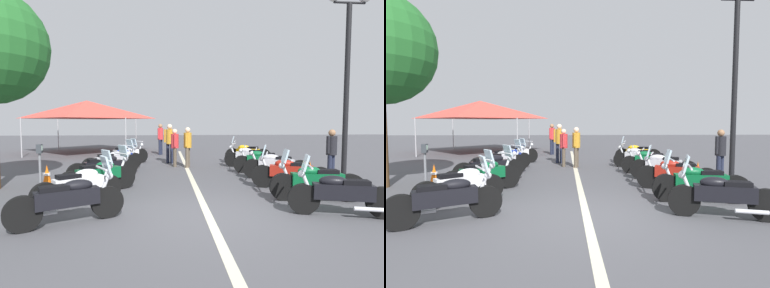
% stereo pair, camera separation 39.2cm
% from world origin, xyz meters
% --- Properties ---
extents(ground_plane, '(80.00, 80.00, 0.00)m').
position_xyz_m(ground_plane, '(0.00, 0.00, 0.00)').
color(ground_plane, '#4C4C51').
extents(lane_centre_stripe, '(18.55, 0.16, 0.01)m').
position_xyz_m(lane_centre_stripe, '(4.29, 0.00, 0.00)').
color(lane_centre_stripe, beige).
rests_on(lane_centre_stripe, ground_plane).
extents(motorcycle_left_row_0, '(1.12, 1.86, 1.20)m').
position_xyz_m(motorcycle_left_row_0, '(-0.26, 2.55, 0.46)').
color(motorcycle_left_row_0, black).
rests_on(motorcycle_left_row_0, ground_plane).
extents(motorcycle_left_row_1, '(1.35, 1.66, 1.20)m').
position_xyz_m(motorcycle_left_row_1, '(0.98, 2.71, 0.46)').
color(motorcycle_left_row_1, black).
rests_on(motorcycle_left_row_1, ground_plane).
extents(motorcycle_left_row_2, '(1.52, 1.74, 1.21)m').
position_xyz_m(motorcycle_left_row_2, '(2.21, 2.55, 0.47)').
color(motorcycle_left_row_2, black).
rests_on(motorcycle_left_row_2, ground_plane).
extents(motorcycle_left_row_3, '(1.36, 1.90, 1.01)m').
position_xyz_m(motorcycle_left_row_3, '(3.58, 2.72, 0.46)').
color(motorcycle_left_row_3, black).
rests_on(motorcycle_left_row_3, ground_plane).
extents(motorcycle_left_row_4, '(1.52, 1.79, 1.22)m').
position_xyz_m(motorcycle_left_row_4, '(4.90, 2.70, 0.48)').
color(motorcycle_left_row_4, black).
rests_on(motorcycle_left_row_4, ground_plane).
extents(motorcycle_left_row_5, '(1.30, 1.71, 1.20)m').
position_xyz_m(motorcycle_left_row_5, '(6.18, 2.66, 0.46)').
color(motorcycle_left_row_5, black).
rests_on(motorcycle_left_row_5, ground_plane).
extents(motorcycle_left_row_6, '(1.36, 1.83, 1.00)m').
position_xyz_m(motorcycle_left_row_6, '(7.71, 2.58, 0.46)').
color(motorcycle_left_row_6, black).
rests_on(motorcycle_left_row_6, ground_plane).
extents(motorcycle_right_row_0, '(0.90, 2.00, 1.19)m').
position_xyz_m(motorcycle_right_row_0, '(-0.23, -2.57, 0.46)').
color(motorcycle_right_row_0, black).
rests_on(motorcycle_right_row_0, ground_plane).
extents(motorcycle_right_row_1, '(0.74, 2.17, 1.21)m').
position_xyz_m(motorcycle_right_row_1, '(0.92, -2.64, 0.47)').
color(motorcycle_right_row_1, black).
rests_on(motorcycle_right_row_1, ground_plane).
extents(motorcycle_right_row_2, '(0.99, 2.07, 1.21)m').
position_xyz_m(motorcycle_right_row_2, '(2.23, -2.58, 0.47)').
color(motorcycle_right_row_2, black).
rests_on(motorcycle_right_row_2, ground_plane).
extents(motorcycle_right_row_3, '(0.94, 2.05, 1.00)m').
position_xyz_m(motorcycle_right_row_3, '(3.64, -2.70, 0.46)').
color(motorcycle_right_row_3, black).
rests_on(motorcycle_right_row_3, ground_plane).
extents(motorcycle_right_row_4, '(0.77, 2.02, 1.00)m').
position_xyz_m(motorcycle_right_row_4, '(4.86, -2.60, 0.46)').
color(motorcycle_right_row_4, black).
rests_on(motorcycle_right_row_4, ground_plane).
extents(motorcycle_right_row_5, '(1.02, 2.02, 0.99)m').
position_xyz_m(motorcycle_right_row_5, '(6.29, -2.58, 0.45)').
color(motorcycle_right_row_5, black).
rests_on(motorcycle_right_row_5, ground_plane).
extents(motorcycle_right_row_6, '(0.88, 2.00, 1.23)m').
position_xyz_m(motorcycle_right_row_6, '(7.52, -2.81, 0.48)').
color(motorcycle_right_row_6, black).
rests_on(motorcycle_right_row_6, ground_plane).
extents(street_lamp_twin_globe, '(0.32, 1.22, 5.46)m').
position_xyz_m(street_lamp_twin_globe, '(2.39, -4.23, 3.67)').
color(street_lamp_twin_globe, black).
rests_on(street_lamp_twin_globe, ground_plane).
extents(parking_meter, '(0.20, 0.15, 1.29)m').
position_xyz_m(parking_meter, '(1.98, 3.95, 0.90)').
color(parking_meter, slate).
rests_on(parking_meter, ground_plane).
extents(traffic_cone_0, '(0.36, 0.36, 0.61)m').
position_xyz_m(traffic_cone_0, '(3.20, 4.26, 0.29)').
color(traffic_cone_0, orange).
rests_on(traffic_cone_0, ground_plane).
extents(traffic_cone_1, '(0.36, 0.36, 0.61)m').
position_xyz_m(traffic_cone_1, '(3.41, -3.73, 0.29)').
color(traffic_cone_1, orange).
rests_on(traffic_cone_1, ground_plane).
extents(bystander_0, '(0.50, 0.32, 1.65)m').
position_xyz_m(bystander_0, '(6.48, -0.05, 0.96)').
color(bystander_0, brown).
rests_on(bystander_0, ground_plane).
extents(bystander_1, '(0.34, 0.45, 1.62)m').
position_xyz_m(bystander_1, '(3.46, -4.46, 0.94)').
color(bystander_1, '#1E2338').
rests_on(bystander_1, ground_plane).
extents(bystander_2, '(0.48, 0.32, 1.77)m').
position_xyz_m(bystander_2, '(11.62, 1.16, 1.04)').
color(bystander_2, '#1E2338').
rests_on(bystander_2, ground_plane).
extents(bystander_3, '(0.53, 0.32, 1.58)m').
position_xyz_m(bystander_3, '(6.79, 0.47, 0.92)').
color(bystander_3, brown).
rests_on(bystander_3, ground_plane).
extents(bystander_4, '(0.32, 0.52, 1.78)m').
position_xyz_m(bystander_4, '(7.88, 0.67, 1.05)').
color(bystander_4, '#1E2338').
rests_on(bystander_4, ground_plane).
extents(event_tent, '(6.00, 6.00, 3.20)m').
position_xyz_m(event_tent, '(13.40, 5.70, 2.65)').
color(event_tent, '#E54C3F').
rests_on(event_tent, ground_plane).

